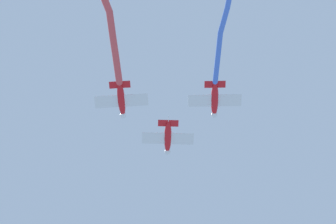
% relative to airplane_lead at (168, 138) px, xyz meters
% --- Properties ---
extents(airplane_lead, '(5.66, 7.25, 1.85)m').
position_rel_airplane_lead_xyz_m(airplane_lead, '(0.00, 0.00, 0.00)').
color(airplane_lead, red).
extents(airplane_left_wing, '(5.72, 7.39, 1.85)m').
position_rel_airplane_lead_xyz_m(airplane_left_wing, '(-8.01, 3.05, 0.00)').
color(airplane_left_wing, red).
extents(airplane_right_wing, '(5.69, 7.32, 1.85)m').
position_rel_airplane_lead_xyz_m(airplane_right_wing, '(-2.20, -8.30, 0.30)').
color(airplane_right_wing, red).
extents(smoke_trail_right_wing, '(16.28, 12.65, 2.93)m').
position_rel_airplane_lead_xyz_m(smoke_trail_right_wing, '(-12.65, -15.06, 1.19)').
color(smoke_trail_right_wing, '#4C75DB').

